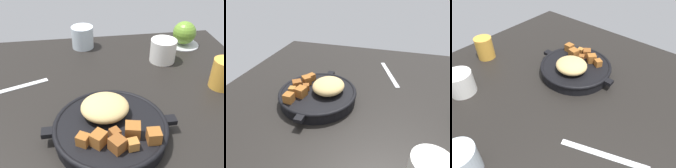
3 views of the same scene
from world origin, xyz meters
The scene contains 3 objects.
ground_plane centered at (0.00, 0.00, -1.20)cm, with size 102.25×91.13×2.40cm, color black.
cast_iron_skillet centered at (3.07, -8.19, 2.75)cm, with size 29.76×25.41×7.77cm.
butter_knife centered at (-22.76, 13.28, 0.18)cm, with size 22.07×1.60×0.36cm, color silver.
Camera 2 is at (52.70, 13.00, 38.03)cm, focal length 31.26 mm.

